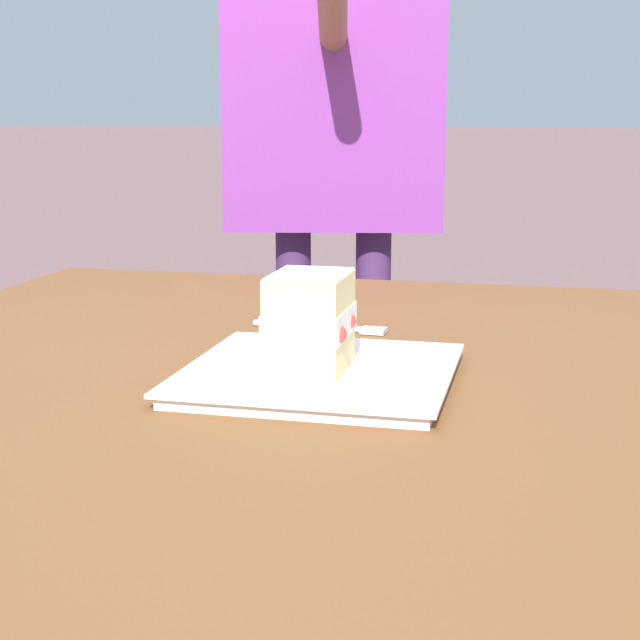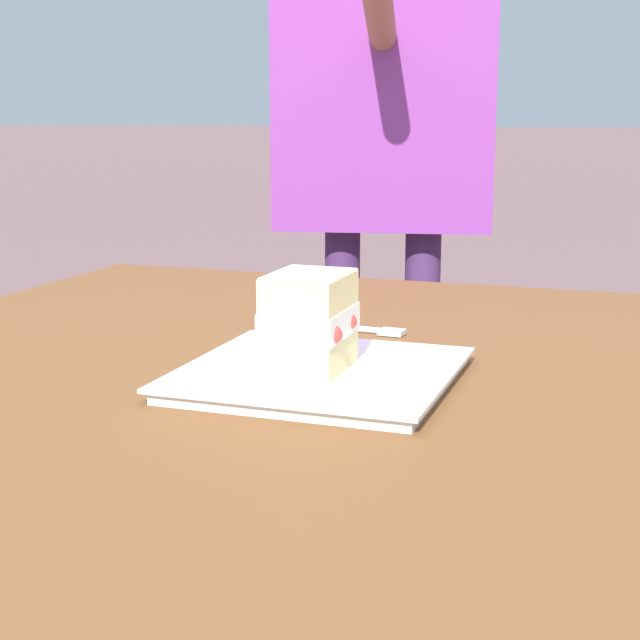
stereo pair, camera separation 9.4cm
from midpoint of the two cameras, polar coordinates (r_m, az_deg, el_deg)
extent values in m
cylinder|color=brown|center=(1.76, -9.15, -9.29)|extent=(0.07, 0.07, 0.67)
cube|color=brown|center=(0.88, -3.14, -6.50)|extent=(1.44, 1.07, 0.04)
cube|color=white|center=(0.95, 2.83, -3.42)|extent=(0.25, 0.25, 0.01)
cube|color=white|center=(0.95, 2.83, -2.96)|extent=(0.26, 0.26, 0.00)
cube|color=#EAD18C|center=(0.94, 2.22, -1.96)|extent=(0.09, 0.07, 0.03)
cube|color=white|center=(0.93, 2.23, -0.15)|extent=(0.09, 0.07, 0.03)
sphere|color=red|center=(0.90, 3.79, -0.92)|extent=(0.02, 0.02, 0.02)
sphere|color=red|center=(0.95, 4.58, -0.13)|extent=(0.02, 0.02, 0.02)
sphere|color=red|center=(0.95, 0.27, -0.24)|extent=(0.01, 0.01, 0.01)
cube|color=#EAD18C|center=(0.93, 2.25, 1.69)|extent=(0.09, 0.07, 0.03)
cube|color=white|center=(0.92, 2.25, 2.74)|extent=(0.09, 0.07, 0.00)
cylinder|color=silver|center=(1.19, 2.68, -0.39)|extent=(0.02, 0.14, 0.01)
cube|color=silver|center=(1.16, 6.61, -0.74)|extent=(0.03, 0.03, 0.01)
cylinder|color=#452855|center=(1.96, 2.68, -5.55)|extent=(0.07, 0.07, 0.76)
cylinder|color=#452855|center=(1.95, 7.32, -5.69)|extent=(0.07, 0.07, 0.76)
cube|color=#7A3389|center=(1.86, 5.37, 13.69)|extent=(0.25, 0.44, 0.54)
camera|label=1|loc=(0.05, -87.14, 0.61)|focal=53.75mm
camera|label=2|loc=(0.05, 92.86, -0.61)|focal=53.75mm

